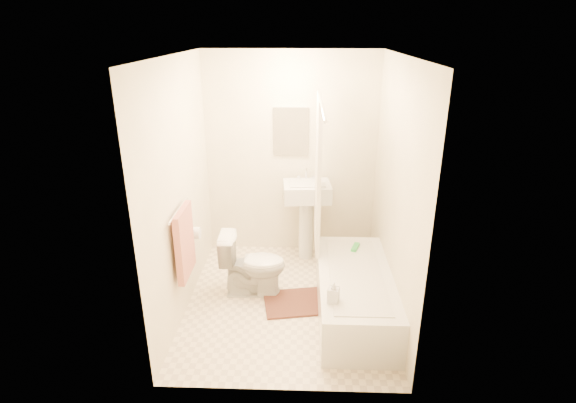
{
  "coord_description": "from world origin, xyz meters",
  "views": [
    {
      "loc": [
        0.15,
        -3.9,
        2.63
      ],
      "look_at": [
        0.0,
        0.25,
        1.0
      ],
      "focal_mm": 28.0,
      "sensor_mm": 36.0,
      "label": 1
    }
  ],
  "objects_px": {
    "bath_mat": "(297,302)",
    "soap_bottle": "(334,292)",
    "toilet": "(253,264)",
    "sink": "(306,218)",
    "bathtub": "(354,294)"
  },
  "relations": [
    {
      "from": "toilet",
      "to": "soap_bottle",
      "type": "relative_size",
      "value": 3.38
    },
    {
      "from": "bath_mat",
      "to": "soap_bottle",
      "type": "relative_size",
      "value": 3.25
    },
    {
      "from": "sink",
      "to": "bathtub",
      "type": "height_order",
      "value": "sink"
    },
    {
      "from": "sink",
      "to": "bath_mat",
      "type": "xyz_separation_m",
      "value": [
        -0.09,
        -0.98,
        -0.51
      ]
    },
    {
      "from": "sink",
      "to": "bathtub",
      "type": "bearing_deg",
      "value": -71.94
    },
    {
      "from": "bath_mat",
      "to": "soap_bottle",
      "type": "height_order",
      "value": "soap_bottle"
    },
    {
      "from": "toilet",
      "to": "sink",
      "type": "height_order",
      "value": "sink"
    },
    {
      "from": "sink",
      "to": "bath_mat",
      "type": "relative_size",
      "value": 1.6
    },
    {
      "from": "bathtub",
      "to": "soap_bottle",
      "type": "bearing_deg",
      "value": -116.63
    },
    {
      "from": "toilet",
      "to": "soap_bottle",
      "type": "distance_m",
      "value": 1.14
    },
    {
      "from": "bathtub",
      "to": "bath_mat",
      "type": "relative_size",
      "value": 2.42
    },
    {
      "from": "toilet",
      "to": "bath_mat",
      "type": "xyz_separation_m",
      "value": [
        0.46,
        -0.19,
        -0.32
      ]
    },
    {
      "from": "toilet",
      "to": "sink",
      "type": "relative_size",
      "value": 0.65
    },
    {
      "from": "bathtub",
      "to": "bath_mat",
      "type": "distance_m",
      "value": 0.61
    },
    {
      "from": "toilet",
      "to": "bathtub",
      "type": "height_order",
      "value": "toilet"
    }
  ]
}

